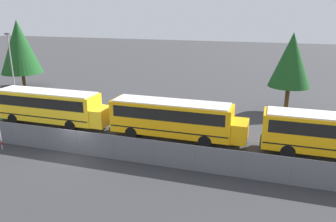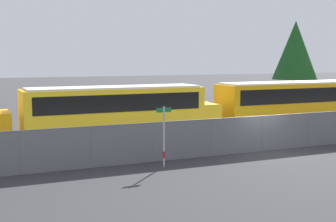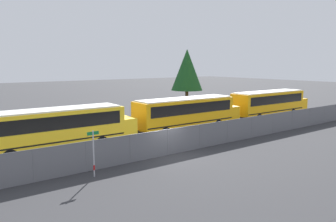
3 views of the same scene
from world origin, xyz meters
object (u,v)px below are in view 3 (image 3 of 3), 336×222
Objects in this scene: school_bus_3 at (270,102)px; street_sign at (94,152)px; tree_1 at (187,70)px; school_bus_1 at (57,127)px; school_bus_2 at (187,112)px.

school_bus_3 is 4.23× the size of street_sign.
tree_1 reaches higher than street_sign.
school_bus_3 reaches higher than street_sign.
school_bus_1 is 24.71m from school_bus_3.
street_sign is (-12.16, -6.27, -0.51)m from school_bus_2.
school_bus_1 is at bearing 90.61° from street_sign.
school_bus_3 is (24.71, 0.02, 0.00)m from school_bus_1.
school_bus_3 is at bearing -0.06° from school_bus_2.
school_bus_2 is 4.23× the size of street_sign.
tree_1 reaches higher than school_bus_1.
tree_1 is (21.45, 11.21, 3.61)m from school_bus_1.
tree_1 is (9.23, 11.17, 3.61)m from school_bus_2.
school_bus_2 is at bearing 27.27° from street_sign.
school_bus_3 is at bearing 14.24° from street_sign.
school_bus_1 is 12.22m from school_bus_2.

